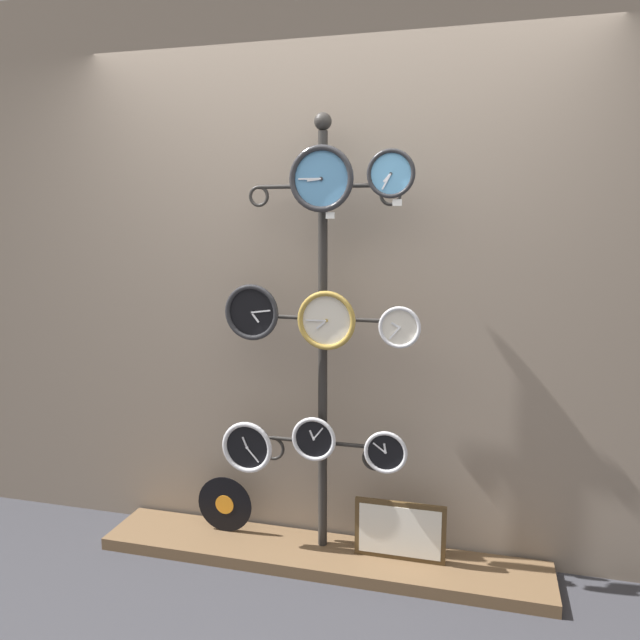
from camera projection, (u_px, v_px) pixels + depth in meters
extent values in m
plane|color=#333338|center=(299.00, 603.00, 2.73)|extent=(12.00, 12.00, 0.00)
cube|color=gray|center=(331.00, 274.00, 3.06)|extent=(4.40, 0.04, 2.80)
cube|color=brown|center=(319.00, 556.00, 3.06)|extent=(2.20, 0.36, 0.06)
cylinder|color=#282623|center=(323.00, 553.00, 3.12)|extent=(0.34, 0.34, 0.02)
cylinder|color=#282623|center=(323.00, 352.00, 2.96)|extent=(0.04, 0.04, 2.04)
sphere|color=#282623|center=(323.00, 121.00, 2.79)|extent=(0.08, 0.08, 0.08)
cylinder|color=#282623|center=(290.00, 187.00, 2.88)|extent=(0.31, 0.02, 0.02)
torus|color=#282623|center=(259.00, 196.00, 2.92)|extent=(0.10, 0.02, 0.10)
cylinder|color=#282623|center=(356.00, 186.00, 2.80)|extent=(0.31, 0.02, 0.02)
torus|color=#282623|center=(390.00, 195.00, 2.77)|extent=(0.10, 0.02, 0.10)
cylinder|color=#282623|center=(288.00, 317.00, 2.98)|extent=(0.34, 0.02, 0.02)
torus|color=#282623|center=(255.00, 326.00, 3.03)|extent=(0.12, 0.02, 0.12)
cylinder|color=#282623|center=(358.00, 320.00, 2.89)|extent=(0.34, 0.02, 0.02)
torus|color=#282623|center=(394.00, 332.00, 2.86)|extent=(0.12, 0.02, 0.12)
cylinder|color=#282623|center=(297.00, 440.00, 3.06)|extent=(0.26, 0.02, 0.02)
torus|color=#282623|center=(273.00, 448.00, 3.10)|extent=(0.13, 0.02, 0.13)
cylinder|color=#282623|center=(349.00, 445.00, 3.00)|extent=(0.26, 0.02, 0.02)
torus|color=#282623|center=(375.00, 458.00, 2.97)|extent=(0.13, 0.02, 0.13)
cylinder|color=#4C84B2|center=(322.00, 179.00, 2.74)|extent=(0.27, 0.02, 0.27)
torus|color=#262628|center=(321.00, 179.00, 2.72)|extent=(0.29, 0.03, 0.29)
cylinder|color=#262628|center=(321.00, 179.00, 2.73)|extent=(0.02, 0.01, 0.02)
cube|color=silver|center=(314.00, 180.00, 2.73)|extent=(0.06, 0.00, 0.02)
cube|color=silver|center=(310.00, 179.00, 2.74)|extent=(0.10, 0.00, 0.01)
cylinder|color=#60A8DB|center=(391.00, 174.00, 2.65)|extent=(0.19, 0.02, 0.19)
torus|color=#262628|center=(391.00, 174.00, 2.64)|extent=(0.21, 0.02, 0.21)
cylinder|color=#262628|center=(391.00, 174.00, 2.64)|extent=(0.01, 0.01, 0.01)
cube|color=silver|center=(387.00, 178.00, 2.64)|extent=(0.04, 0.00, 0.04)
cube|color=silver|center=(386.00, 181.00, 2.65)|extent=(0.04, 0.00, 0.07)
cylinder|color=black|center=(253.00, 312.00, 2.95)|extent=(0.24, 0.02, 0.24)
torus|color=#262628|center=(251.00, 312.00, 2.93)|extent=(0.27, 0.02, 0.27)
cylinder|color=#262628|center=(252.00, 312.00, 2.93)|extent=(0.01, 0.01, 0.01)
cube|color=silver|center=(255.00, 317.00, 2.93)|extent=(0.04, 0.00, 0.05)
cube|color=silver|center=(261.00, 312.00, 2.92)|extent=(0.09, 0.00, 0.02)
cylinder|color=silver|center=(327.00, 320.00, 2.85)|extent=(0.25, 0.02, 0.25)
torus|color=#A58438|center=(326.00, 321.00, 2.83)|extent=(0.27, 0.02, 0.27)
cylinder|color=#A58438|center=(326.00, 321.00, 2.83)|extent=(0.01, 0.01, 0.01)
cube|color=silver|center=(321.00, 325.00, 2.84)|extent=(0.05, 0.00, 0.05)
cube|color=silver|center=(316.00, 320.00, 2.85)|extent=(0.10, 0.00, 0.01)
cylinder|color=silver|center=(400.00, 327.00, 2.76)|extent=(0.17, 0.02, 0.17)
torus|color=silver|center=(400.00, 328.00, 2.75)|extent=(0.19, 0.02, 0.19)
cylinder|color=silver|center=(400.00, 328.00, 2.75)|extent=(0.01, 0.01, 0.01)
cube|color=silver|center=(395.00, 325.00, 2.75)|extent=(0.04, 0.00, 0.03)
cube|color=silver|center=(395.00, 333.00, 2.76)|extent=(0.05, 0.00, 0.06)
cylinder|color=black|center=(248.00, 446.00, 3.04)|extent=(0.23, 0.02, 0.23)
torus|color=silver|center=(247.00, 448.00, 3.02)|extent=(0.26, 0.02, 0.26)
cylinder|color=silver|center=(247.00, 448.00, 3.02)|extent=(0.01, 0.01, 0.01)
cube|color=silver|center=(245.00, 442.00, 3.02)|extent=(0.03, 0.00, 0.06)
cube|color=silver|center=(253.00, 455.00, 3.02)|extent=(0.07, 0.00, 0.07)
cylinder|color=black|center=(315.00, 438.00, 2.96)|extent=(0.20, 0.02, 0.20)
torus|color=silver|center=(314.00, 439.00, 2.95)|extent=(0.22, 0.02, 0.22)
cylinder|color=silver|center=(314.00, 439.00, 2.95)|extent=(0.01, 0.01, 0.01)
cube|color=silver|center=(312.00, 435.00, 2.94)|extent=(0.03, 0.00, 0.05)
cube|color=silver|center=(318.00, 434.00, 2.93)|extent=(0.05, 0.00, 0.06)
cylinder|color=black|center=(386.00, 451.00, 2.87)|extent=(0.18, 0.02, 0.18)
torus|color=silver|center=(386.00, 453.00, 2.86)|extent=(0.20, 0.02, 0.20)
cylinder|color=silver|center=(386.00, 453.00, 2.86)|extent=(0.01, 0.01, 0.01)
cube|color=silver|center=(385.00, 448.00, 2.85)|extent=(0.02, 0.00, 0.05)
cube|color=silver|center=(379.00, 448.00, 2.86)|extent=(0.06, 0.00, 0.05)
cylinder|color=black|center=(225.00, 504.00, 3.22)|extent=(0.29, 0.01, 0.29)
cylinder|color=orange|center=(224.00, 505.00, 3.21)|extent=(0.10, 0.00, 0.10)
cube|color=#4C381E|center=(400.00, 531.00, 2.95)|extent=(0.43, 0.02, 0.29)
cube|color=white|center=(400.00, 532.00, 2.94)|extent=(0.39, 0.00, 0.24)
cube|color=white|center=(330.00, 215.00, 2.75)|extent=(0.04, 0.00, 0.03)
cube|color=white|center=(397.00, 203.00, 2.66)|extent=(0.04, 0.00, 0.03)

